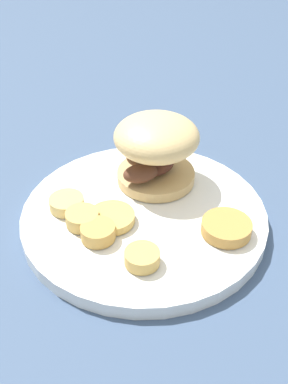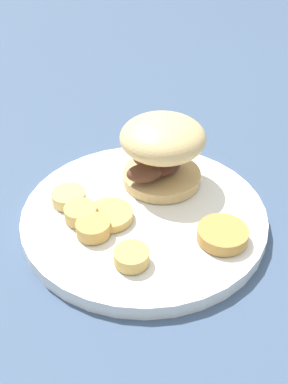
# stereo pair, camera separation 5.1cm
# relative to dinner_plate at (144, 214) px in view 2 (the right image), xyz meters

# --- Properties ---
(ground_plane) EXTENTS (4.00, 4.00, 0.00)m
(ground_plane) POSITION_rel_dinner_plate_xyz_m (0.00, 0.00, -0.01)
(ground_plane) COLOR #3D5170
(dinner_plate) EXTENTS (0.29, 0.29, 0.02)m
(dinner_plate) POSITION_rel_dinner_plate_xyz_m (0.00, 0.00, 0.00)
(dinner_plate) COLOR white
(dinner_plate) RESTS_ON ground_plane
(sandwich) EXTENTS (0.11, 0.10, 0.09)m
(sandwich) POSITION_rel_dinner_plate_xyz_m (0.06, 0.02, 0.06)
(sandwich) COLOR tan
(sandwich) RESTS_ON dinner_plate
(potato_round_0) EXTENTS (0.04, 0.04, 0.02)m
(potato_round_0) POSITION_rel_dinner_plate_xyz_m (-0.06, 0.04, 0.02)
(potato_round_0) COLOR tan
(potato_round_0) RESTS_ON dinner_plate
(potato_round_1) EXTENTS (0.04, 0.04, 0.02)m
(potato_round_1) POSITION_rel_dinner_plate_xyz_m (-0.07, 0.01, 0.02)
(potato_round_1) COLOR tan
(potato_round_1) RESTS_ON dinner_plate
(potato_round_2) EXTENTS (0.04, 0.04, 0.01)m
(potato_round_2) POSITION_rel_dinner_plate_xyz_m (-0.05, 0.07, 0.02)
(potato_round_2) COLOR #DBB766
(potato_round_2) RESTS_ON dinner_plate
(potato_round_3) EXTENTS (0.05, 0.05, 0.01)m
(potato_round_3) POSITION_rel_dinner_plate_xyz_m (-0.04, 0.02, 0.01)
(potato_round_3) COLOR tan
(potato_round_3) RESTS_ON dinner_plate
(potato_round_4) EXTENTS (0.04, 0.04, 0.01)m
(potato_round_4) POSITION_rel_dinner_plate_xyz_m (-0.07, -0.05, 0.02)
(potato_round_4) COLOR tan
(potato_round_4) RESTS_ON dinner_plate
(potato_round_5) EXTENTS (0.06, 0.06, 0.01)m
(potato_round_5) POSITION_rel_dinner_plate_xyz_m (0.02, -0.10, 0.02)
(potato_round_5) COLOR #BC8942
(potato_round_5) RESTS_ON dinner_plate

